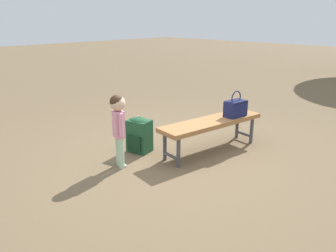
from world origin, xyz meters
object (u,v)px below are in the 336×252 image
(child_standing, at_px, (118,120))
(park_bench, at_px, (212,124))
(handbag, at_px, (236,108))
(backpack_large, at_px, (139,134))

(child_standing, bearing_deg, park_bench, 158.07)
(handbag, bearing_deg, backpack_large, -36.76)
(backpack_large, bearing_deg, handbag, 143.24)
(park_bench, distance_m, backpack_large, 1.00)
(park_bench, bearing_deg, handbag, 162.77)
(handbag, relative_size, child_standing, 0.40)
(child_standing, bearing_deg, backpack_large, -157.25)
(handbag, xyz_separation_m, backpack_large, (1.09, -0.82, -0.32))
(child_standing, bearing_deg, handbag, 159.18)
(park_bench, relative_size, child_standing, 1.78)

